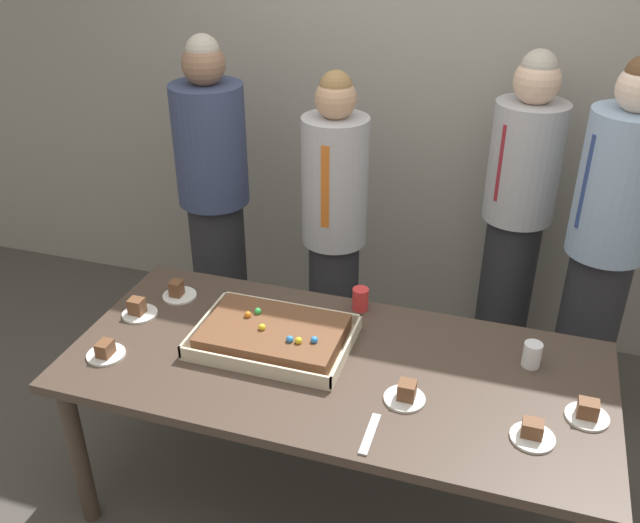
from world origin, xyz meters
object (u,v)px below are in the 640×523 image
Objects in this scene: drink_cup_middle at (532,355)px; plated_slice_far_left at (178,292)px; plated_slice_near_right at (406,394)px; plated_slice_far_right at (106,352)px; sheet_cake at (273,335)px; person_striped_tie_right at (334,230)px; drink_cup_nearest at (360,299)px; party_table at (335,379)px; plated_slice_near_left at (532,433)px; person_green_shirt_behind at (215,201)px; person_far_right_suit at (605,250)px; person_serving_front at (516,218)px; cake_server_utensil at (370,434)px; plated_slice_center_back at (587,413)px; plated_slice_center_front at (138,310)px.

plated_slice_far_left is at bearing 178.72° from drink_cup_middle.
plated_slice_far_right is at bearing -175.00° from plated_slice_near_right.
person_striped_tie_right is at bearing 90.11° from sheet_cake.
plated_slice_far_right is 1.50× the size of drink_cup_nearest.
sheet_cake reaches higher than plated_slice_near_right.
drink_cup_nearest is (-0.31, 0.53, 0.03)m from plated_slice_near_right.
party_table is 3.36× the size of sheet_cake.
plated_slice_far_left is (-1.10, 0.38, -0.00)m from plated_slice_near_right.
person_green_shirt_behind reaches higher than plated_slice_near_left.
plated_slice_far_right is 0.08× the size of person_far_right_suit.
person_serving_front is at bearing 44.97° from plated_slice_far_right.
person_serving_front reaches higher than person_striped_tie_right.
person_serving_front is 1.05× the size of person_striped_tie_right.
person_green_shirt_behind reaches higher than sheet_cake.
party_table is 0.30m from sheet_cake.
plated_slice_far_left is 0.48m from plated_slice_far_right.
plated_slice_far_left is at bearing 162.79° from party_table.
plated_slice_near_right is at bearing 22.07° from person_far_right_suit.
person_far_right_suit reaches higher than plated_slice_far_left.
plated_slice_far_left reaches higher than plated_slice_far_right.
cake_server_utensil is 1.34m from person_striped_tie_right.
person_green_shirt_behind reaches higher than person_serving_front.
person_green_shirt_behind is (-1.17, 1.28, 0.15)m from cake_server_utensil.
plated_slice_far_right is at bearing -164.28° from drink_cup_middle.
plated_slice_center_back reaches higher than plated_slice_near_left.
drink_cup_nearest reaches higher than party_table.
sheet_cake is 1.55m from person_far_right_suit.
person_serving_front reaches higher than plated_slice_center_front.
cake_server_utensil reaches higher than party_table.
person_serving_front is (0.36, 1.55, 0.15)m from cake_server_utensil.
drink_cup_nearest is at bearing 141.73° from plated_slice_near_left.
plated_slice_far_right reaches higher than cake_server_utensil.
person_striped_tie_right is at bearing 145.46° from drink_cup_middle.
person_striped_tie_right is at bearing 62.31° from plated_slice_far_right.
plated_slice_far_left is 1.00× the size of plated_slice_center_back.
plated_slice_near_left is at bearing -38.27° from drink_cup_nearest.
drink_cup_middle is (-0.20, 0.25, 0.03)m from plated_slice_center_back.
drink_cup_middle is at bearing 48.37° from cake_server_utensil.
party_table is at bearing 165.62° from plated_slice_near_left.
drink_cup_middle is 0.74m from cake_server_utensil.
person_green_shirt_behind reaches higher than cake_server_utensil.
sheet_cake is at bearing -170.43° from drink_cup_middle.
party_table is at bearing -17.21° from plated_slice_far_left.
person_serving_front is 0.48m from person_far_right_suit.
plated_slice_far_right is 1.00× the size of plated_slice_center_front.
sheet_cake is at bearing 25.16° from plated_slice_far_right.
plated_slice_center_back is at bearing 24.04° from cake_server_utensil.
plated_slice_center_back is 0.09× the size of person_striped_tie_right.
person_striped_tie_right reaches higher than plated_slice_near_left.
person_green_shirt_behind is at bearing 149.88° from drink_cup_nearest.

